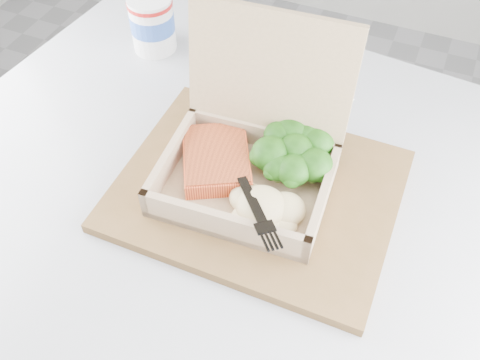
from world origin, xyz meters
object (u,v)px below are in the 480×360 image
at_px(cafe_table, 208,281).
at_px(serving_tray, 258,190).
at_px(paper_cup, 152,22).
at_px(takeout_container, 253,147).

xyz_separation_m(cafe_table, serving_tray, (0.06, 0.05, 0.20)).
distance_m(serving_tray, paper_cup, 0.37).
relative_size(serving_tray, takeout_container, 1.59).
bearing_deg(cafe_table, takeout_container, 58.54).
bearing_deg(paper_cup, cafe_table, -51.70).
relative_size(serving_tray, paper_cup, 3.82).
relative_size(cafe_table, paper_cup, 9.99).
height_order(cafe_table, paper_cup, paper_cup).
distance_m(serving_tray, takeout_container, 0.06).
bearing_deg(serving_tray, paper_cup, 140.43).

